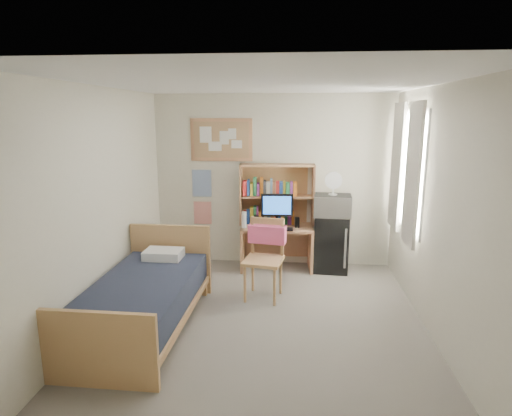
# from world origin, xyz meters

# --- Properties ---
(floor) EXTENTS (3.60, 4.20, 0.02)m
(floor) POSITION_xyz_m (0.00, 0.00, -0.01)
(floor) COLOR gray
(floor) RESTS_ON ground
(ceiling) EXTENTS (3.60, 4.20, 0.02)m
(ceiling) POSITION_xyz_m (0.00, 0.00, 2.60)
(ceiling) COLOR white
(ceiling) RESTS_ON wall_back
(wall_back) EXTENTS (3.60, 0.04, 2.60)m
(wall_back) POSITION_xyz_m (0.00, 2.10, 1.30)
(wall_back) COLOR silver
(wall_back) RESTS_ON floor
(wall_front) EXTENTS (3.60, 0.04, 2.60)m
(wall_front) POSITION_xyz_m (0.00, -2.10, 1.30)
(wall_front) COLOR silver
(wall_front) RESTS_ON floor
(wall_left) EXTENTS (0.04, 4.20, 2.60)m
(wall_left) POSITION_xyz_m (-1.80, 0.00, 1.30)
(wall_left) COLOR silver
(wall_left) RESTS_ON floor
(wall_right) EXTENTS (0.04, 4.20, 2.60)m
(wall_right) POSITION_xyz_m (1.80, 0.00, 1.30)
(wall_right) COLOR silver
(wall_right) RESTS_ON floor
(window_unit) EXTENTS (0.10, 1.40, 1.70)m
(window_unit) POSITION_xyz_m (1.75, 1.20, 1.60)
(window_unit) COLOR white
(window_unit) RESTS_ON wall_right
(curtain_left) EXTENTS (0.04, 0.55, 1.70)m
(curtain_left) POSITION_xyz_m (1.72, 0.80, 1.60)
(curtain_left) COLOR beige
(curtain_left) RESTS_ON wall_right
(curtain_right) EXTENTS (0.04, 0.55, 1.70)m
(curtain_right) POSITION_xyz_m (1.72, 1.60, 1.60)
(curtain_right) COLOR beige
(curtain_right) RESTS_ON wall_right
(bulletin_board) EXTENTS (0.94, 0.03, 0.64)m
(bulletin_board) POSITION_xyz_m (-0.78, 2.08, 1.92)
(bulletin_board) COLOR #A37F56
(bulletin_board) RESTS_ON wall_back
(poster_wave) EXTENTS (0.30, 0.01, 0.42)m
(poster_wave) POSITION_xyz_m (-1.10, 2.09, 1.25)
(poster_wave) COLOR #264D99
(poster_wave) RESTS_ON wall_back
(poster_japan) EXTENTS (0.28, 0.01, 0.36)m
(poster_japan) POSITION_xyz_m (-1.10, 2.09, 0.78)
(poster_japan) COLOR red
(poster_japan) RESTS_ON wall_back
(desk) EXTENTS (1.09, 0.59, 0.66)m
(desk) POSITION_xyz_m (0.08, 1.80, 0.33)
(desk) COLOR tan
(desk) RESTS_ON floor
(desk_chair) EXTENTS (0.59, 0.59, 1.02)m
(desk_chair) POSITION_xyz_m (-0.04, 0.72, 0.51)
(desk_chair) COLOR tan
(desk_chair) RESTS_ON floor
(mini_fridge) EXTENTS (0.53, 0.53, 0.84)m
(mini_fridge) POSITION_xyz_m (0.89, 1.83, 0.42)
(mini_fridge) COLOR black
(mini_fridge) RESTS_ON floor
(bed) EXTENTS (1.04, 2.03, 0.55)m
(bed) POSITION_xyz_m (-1.28, -0.20, 0.28)
(bed) COLOR #1C2133
(bed) RESTS_ON floor
(hutch) EXTENTS (1.13, 0.34, 0.91)m
(hutch) POSITION_xyz_m (0.07, 1.95, 1.12)
(hutch) COLOR tan
(hutch) RESTS_ON desk
(monitor) EXTENTS (0.47, 0.06, 0.50)m
(monitor) POSITION_xyz_m (0.08, 1.74, 0.91)
(monitor) COLOR black
(monitor) RESTS_ON desk
(keyboard) EXTENTS (0.47, 0.17, 0.02)m
(keyboard) POSITION_xyz_m (0.09, 1.60, 0.68)
(keyboard) COLOR black
(keyboard) RESTS_ON desk
(speaker_left) EXTENTS (0.07, 0.07, 0.17)m
(speaker_left) POSITION_xyz_m (-0.22, 1.72, 0.75)
(speaker_left) COLOR black
(speaker_left) RESTS_ON desk
(speaker_right) EXTENTS (0.07, 0.07, 0.15)m
(speaker_right) POSITION_xyz_m (0.38, 1.76, 0.74)
(speaker_right) COLOR black
(speaker_right) RESTS_ON desk
(water_bottle) EXTENTS (0.07, 0.07, 0.24)m
(water_bottle) POSITION_xyz_m (-0.39, 1.67, 0.79)
(water_bottle) COLOR white
(water_bottle) RESTS_ON desk
(hoodie) EXTENTS (0.50, 0.23, 0.23)m
(hoodie) POSITION_xyz_m (-0.01, 0.92, 0.79)
(hoodie) COLOR #FF6194
(hoodie) RESTS_ON desk_chair
(microwave) EXTENTS (0.55, 0.43, 0.31)m
(microwave) POSITION_xyz_m (0.89, 1.81, 1.00)
(microwave) COLOR #BDBCC1
(microwave) RESTS_ON mini_fridge
(desk_fan) EXTENTS (0.26, 0.26, 0.31)m
(desk_fan) POSITION_xyz_m (0.89, 1.81, 1.30)
(desk_fan) COLOR white
(desk_fan) RESTS_ON microwave
(pillow) EXTENTS (0.46, 0.33, 0.11)m
(pillow) POSITION_xyz_m (-1.26, 0.55, 0.61)
(pillow) COLOR white
(pillow) RESTS_ON bed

